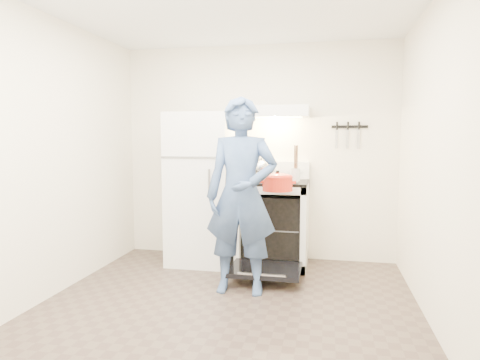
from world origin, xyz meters
name	(u,v)px	position (x,y,z in m)	size (l,w,h in m)	color
floor	(221,316)	(0.00, 0.00, 0.00)	(3.60, 3.60, 0.00)	#493D32
back_wall	(258,153)	(0.00, 1.80, 1.25)	(3.20, 0.02, 2.50)	silver
refrigerator	(202,188)	(-0.58, 1.45, 0.85)	(0.70, 0.70, 1.70)	white
stove_body	(273,224)	(0.23, 1.48, 0.46)	(0.76, 0.65, 0.92)	white
cooktop	(273,182)	(0.23, 1.48, 0.94)	(0.76, 0.65, 0.03)	black
backsplash	(276,170)	(0.23, 1.76, 1.05)	(0.76, 0.07, 0.20)	white
oven_door	(265,270)	(0.23, 0.88, 0.12)	(0.70, 0.54, 0.04)	black
oven_rack	(273,226)	(0.23, 1.48, 0.44)	(0.60, 0.52, 0.01)	slate
range_hood	(275,112)	(0.23, 1.55, 1.71)	(0.76, 0.50, 0.12)	white
knife_strip	(350,127)	(1.05, 1.79, 1.55)	(0.40, 0.02, 0.03)	black
pizza_stone	(277,226)	(0.28, 1.44, 0.45)	(0.30, 0.30, 0.02)	#927351
tea_kettle	(261,166)	(0.07, 1.58, 1.10)	(0.25, 0.21, 0.30)	silver
utensil_jar	(296,175)	(0.49, 1.22, 1.05)	(0.09, 0.09, 0.13)	silver
person	(242,196)	(0.05, 0.58, 0.90)	(0.65, 0.43, 1.79)	navy
dutch_oven	(278,184)	(0.33, 0.98, 0.97)	(0.37, 0.30, 0.24)	red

